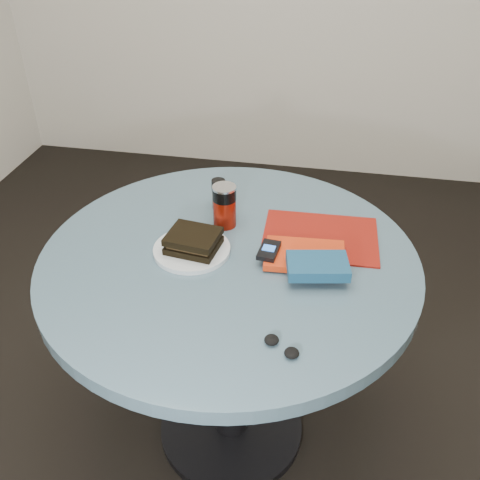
% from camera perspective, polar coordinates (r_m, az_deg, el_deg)
% --- Properties ---
extents(ground, '(4.00, 4.00, 0.00)m').
position_cam_1_polar(ground, '(1.95, -0.92, -19.50)').
color(ground, black).
rests_on(ground, ground).
extents(table, '(1.00, 1.00, 0.75)m').
position_cam_1_polar(table, '(1.51, -1.12, -6.50)').
color(table, black).
rests_on(table, ground).
extents(plate, '(0.22, 0.22, 0.01)m').
position_cam_1_polar(plate, '(1.42, -5.16, -1.03)').
color(plate, silver).
rests_on(plate, table).
extents(sandwich, '(0.14, 0.13, 0.05)m').
position_cam_1_polar(sandwich, '(1.40, -5.00, -0.09)').
color(sandwich, black).
rests_on(sandwich, plate).
extents(soda_can, '(0.08, 0.08, 0.12)m').
position_cam_1_polar(soda_can, '(1.50, -1.66, 3.65)').
color(soda_can, maroon).
rests_on(soda_can, table).
extents(pepper_grinder, '(0.04, 0.04, 0.09)m').
position_cam_1_polar(pepper_grinder, '(1.58, -2.29, 4.94)').
color(pepper_grinder, '#3C2C1A').
rests_on(pepper_grinder, table).
extents(magazine, '(0.32, 0.24, 0.01)m').
position_cam_1_polar(magazine, '(1.49, 8.55, 0.32)').
color(magazine, maroon).
rests_on(magazine, table).
extents(red_book, '(0.21, 0.15, 0.02)m').
position_cam_1_polar(red_book, '(1.39, 6.91, -1.64)').
color(red_book, red).
rests_on(red_book, magazine).
extents(novel, '(0.16, 0.12, 0.03)m').
position_cam_1_polar(novel, '(1.32, 8.28, -2.77)').
color(novel, navy).
rests_on(novel, red_book).
extents(mp3_player, '(0.06, 0.09, 0.01)m').
position_cam_1_polar(mp3_player, '(1.38, 3.09, -1.11)').
color(mp3_player, black).
rests_on(mp3_player, red_book).
extents(headphones, '(0.09, 0.07, 0.02)m').
position_cam_1_polar(headphones, '(1.15, 4.45, -11.25)').
color(headphones, black).
rests_on(headphones, table).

